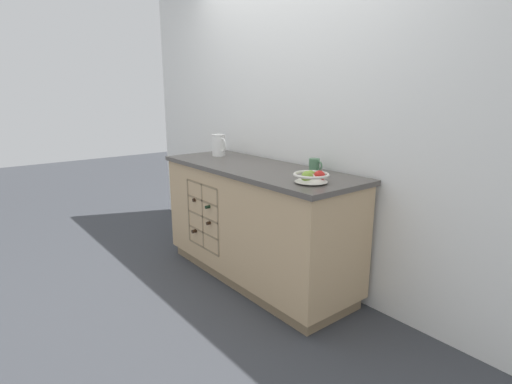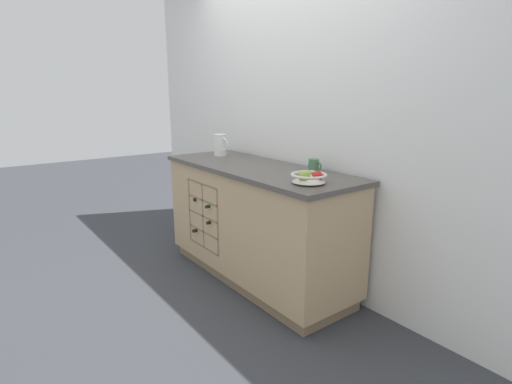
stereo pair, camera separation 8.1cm
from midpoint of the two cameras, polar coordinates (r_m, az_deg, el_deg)
ground_plane at (r=3.34m, az=-0.71°, el=-12.03°), size 14.00×14.00×0.00m
back_wall at (r=3.24m, az=4.44°, el=10.61°), size 4.40×0.06×2.55m
kitchen_island at (r=3.16m, az=-0.83°, el=-4.39°), size 1.78×0.65×0.92m
fruit_bowl at (r=2.49m, az=7.00°, el=2.20°), size 0.23×0.23×0.08m
white_pitcher at (r=3.56m, az=-6.00°, el=6.73°), size 0.18×0.12×0.19m
ceramic_mug at (r=2.87m, az=7.58°, el=3.85°), size 0.11×0.08×0.09m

